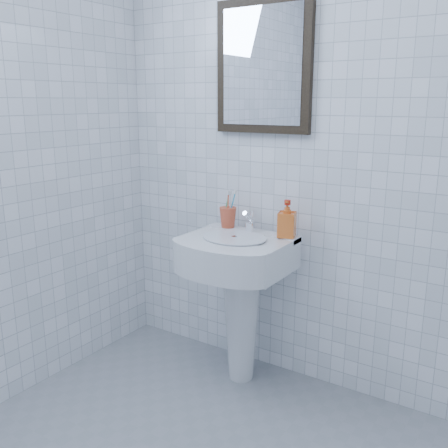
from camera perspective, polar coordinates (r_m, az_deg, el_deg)
The scene contains 6 objects.
wall_back at distance 2.38m, azimuth 10.37°, elevation 10.24°, with size 2.20×0.02×2.50m, color white.
washbasin at distance 2.47m, azimuth 1.79°, elevation -6.89°, with size 0.50×0.37×0.77m.
faucet at distance 2.46m, azimuth 2.95°, elevation 0.12°, with size 0.05×0.10×0.11m.
toothbrush_cup at distance 2.54m, azimuth 0.45°, elevation 0.77°, with size 0.09×0.09×0.10m, color #CC4D2F, non-canonical shape.
soap_dispenser at distance 2.37m, azimuth 7.21°, elevation 0.61°, with size 0.08×0.08×0.18m, color #CC4413.
wall_mirror at distance 2.48m, azimuth 4.47°, elevation 17.49°, with size 0.50×0.04×0.62m.
Camera 1 is at (0.93, -0.99, 1.39)m, focal length 40.00 mm.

